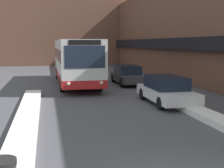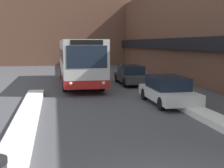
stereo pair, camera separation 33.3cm
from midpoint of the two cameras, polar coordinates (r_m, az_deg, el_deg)
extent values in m
cube|color=brown|center=(31.68, 11.75, 9.46)|extent=(5.00, 60.00, 8.53)
cube|color=black|center=(30.66, 6.94, 7.35)|extent=(0.50, 60.00, 0.90)
cube|color=brown|center=(47.93, -8.95, 13.43)|extent=(26.00, 8.00, 16.26)
cube|color=silver|center=(12.96, -15.97, -6.01)|extent=(0.90, 13.51, 0.26)
cube|color=silver|center=(15.74, 11.65, -3.48)|extent=(0.90, 11.58, 0.27)
cube|color=silver|center=(23.63, -7.09, 4.49)|extent=(2.65, 11.64, 2.87)
cube|color=red|center=(23.72, -7.04, 1.64)|extent=(2.67, 11.66, 0.50)
cube|color=#192333|center=(23.61, -7.10, 5.47)|extent=(2.67, 10.71, 0.79)
cube|color=#192333|center=(17.81, -5.50, 4.94)|extent=(2.33, 0.03, 1.29)
cube|color=black|center=(17.79, -5.54, 7.59)|extent=(1.85, 0.03, 0.28)
sphere|color=#F2EAC6|center=(17.85, -8.48, 0.03)|extent=(0.20, 0.20, 0.20)
sphere|color=#F2EAC6|center=(18.06, -2.43, 0.19)|extent=(0.20, 0.20, 0.20)
cylinder|color=black|center=(20.08, -9.57, 0.05)|extent=(0.28, 1.05, 1.05)
cylinder|color=black|center=(20.32, -2.77, 0.23)|extent=(0.28, 1.05, 1.05)
cylinder|color=black|center=(27.25, -10.21, 1.97)|extent=(0.28, 1.05, 1.05)
cylinder|color=black|center=(27.43, -5.17, 2.09)|extent=(0.28, 1.05, 1.05)
cube|color=silver|center=(16.18, 9.37, -1.78)|extent=(1.85, 4.49, 0.52)
cube|color=#192333|center=(16.21, 9.27, 0.29)|extent=(1.63, 2.47, 0.63)
cylinder|color=black|center=(15.30, 14.20, -3.21)|extent=(0.20, 0.62, 0.62)
cylinder|color=black|center=(14.64, 8.23, -3.53)|extent=(0.20, 0.62, 0.62)
cylinder|color=black|center=(17.80, 10.28, -1.61)|extent=(0.20, 0.62, 0.62)
cylinder|color=black|center=(17.24, 5.05, -1.82)|extent=(0.20, 0.62, 0.62)
cube|color=#38383D|center=(23.59, 2.47, 1.22)|extent=(1.77, 4.64, 0.53)
cube|color=#192333|center=(23.65, 2.41, 2.66)|extent=(1.56, 2.55, 0.64)
cylinder|color=black|center=(22.46, 5.37, 0.35)|extent=(0.20, 0.63, 0.63)
cylinder|color=black|center=(22.03, 1.37, 0.24)|extent=(0.20, 0.63, 0.63)
cylinder|color=black|center=(25.20, 3.43, 1.15)|extent=(0.20, 0.63, 0.63)
cylinder|color=black|center=(24.83, -0.16, 1.06)|extent=(0.20, 0.63, 0.63)
cylinder|color=black|center=(6.33, -21.20, -13.25)|extent=(0.59, 0.59, 0.10)
camera|label=1|loc=(0.17, -90.71, -0.09)|focal=50.00mm
camera|label=2|loc=(0.17, 89.29, 0.09)|focal=50.00mm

